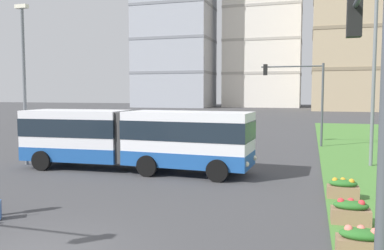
# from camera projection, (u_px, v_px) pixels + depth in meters

# --- Properties ---
(articulated_bus) EXTENTS (11.96, 3.00, 3.00)m
(articulated_bus) POSITION_uv_depth(u_px,v_px,m) (134.00, 138.00, 19.85)
(articulated_bus) COLOR white
(articulated_bus) RESTS_ON ground
(car_silver_hatch) EXTENTS (4.54, 2.33, 1.58)m
(car_silver_hatch) POSITION_uv_depth(u_px,v_px,m) (130.00, 137.00, 28.36)
(car_silver_hatch) COLOR #B7BABF
(car_silver_hatch) RESTS_ON ground
(flower_planter_0) EXTENTS (1.10, 0.56, 0.74)m
(flower_planter_0) POSITION_uv_depth(u_px,v_px,m) (361.00, 242.00, 9.22)
(flower_planter_0) COLOR #937051
(flower_planter_0) RESTS_ON grass_median
(flower_planter_1) EXTENTS (1.10, 0.56, 0.74)m
(flower_planter_1) POSITION_uv_depth(u_px,v_px,m) (351.00, 212.00, 11.60)
(flower_planter_1) COLOR #937051
(flower_planter_1) RESTS_ON grass_median
(flower_planter_2) EXTENTS (1.10, 0.56, 0.74)m
(flower_planter_2) POSITION_uv_depth(u_px,v_px,m) (343.00, 189.00, 14.42)
(flower_planter_2) COLOR #937051
(flower_planter_2) RESTS_ON grass_median
(traffic_light_far_right) EXTENTS (4.43, 0.28, 6.00)m
(traffic_light_far_right) POSITION_uv_depth(u_px,v_px,m) (301.00, 89.00, 28.55)
(traffic_light_far_right) COLOR #474C51
(traffic_light_far_right) RESTS_ON ground
(traffic_light_near_right) EXTENTS (0.28, 4.32, 5.81)m
(traffic_light_near_right) POSITION_uv_depth(u_px,v_px,m) (370.00, 83.00, 5.65)
(traffic_light_near_right) COLOR #474C51
(traffic_light_near_right) RESTS_ON ground
(streetlight_left) EXTENTS (0.70, 0.28, 8.56)m
(streetlight_left) POSITION_uv_depth(u_px,v_px,m) (24.00, 78.00, 21.28)
(streetlight_left) COLOR slate
(streetlight_left) RESTS_ON ground
(streetlight_median) EXTENTS (0.70, 0.28, 9.38)m
(streetlight_median) POSITION_uv_depth(u_px,v_px,m) (374.00, 69.00, 20.45)
(streetlight_median) COLOR slate
(streetlight_median) RESTS_ON ground
(apartment_tower_west) EXTENTS (20.68, 14.46, 53.53)m
(apartment_tower_west) POSITION_uv_depth(u_px,v_px,m) (174.00, 9.00, 108.16)
(apartment_tower_west) COLOR #9EA3AD
(apartment_tower_west) RESTS_ON ground
(apartment_tower_westcentre) EXTENTS (20.72, 15.20, 44.21)m
(apartment_tower_westcentre) POSITION_uv_depth(u_px,v_px,m) (264.00, 27.00, 110.46)
(apartment_tower_westcentre) COLOR silver
(apartment_tower_westcentre) RESTS_ON ground
(apartment_tower_centre) EXTENTS (16.54, 18.50, 42.77)m
(apartment_tower_centre) POSITION_uv_depth(u_px,v_px,m) (351.00, 15.00, 89.01)
(apartment_tower_centre) COLOR tan
(apartment_tower_centre) RESTS_ON ground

